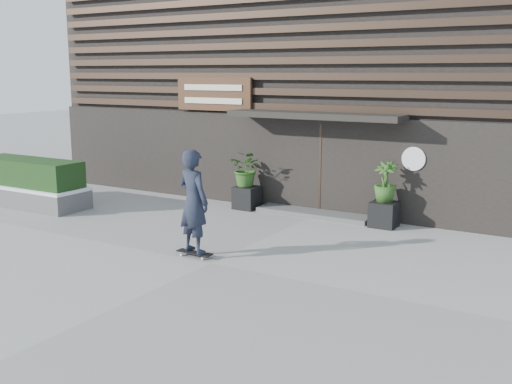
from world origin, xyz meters
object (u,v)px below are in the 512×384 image
Objects in this scene: planter_pot_left at (247,198)px; skateboarder at (194,202)px; planter_pot_right at (384,214)px; raised_bed at (31,196)px.

planter_pot_left is 4.50m from skateboarder.
raised_bed is at bearing -163.56° from planter_pot_right.
skateboarder is at bearing -71.87° from planter_pot_left.
planter_pot_right is 4.92m from skateboarder.
planter_pot_right is at bearing 16.44° from raised_bed.
planter_pot_right is at bearing 60.10° from skateboarder.
planter_pot_right is at bearing 0.00° from planter_pot_left.
skateboarder is (-2.42, -4.21, 0.81)m from planter_pot_right.
planter_pot_right reaches higher than raised_bed.
planter_pot_left reaches higher than raised_bed.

